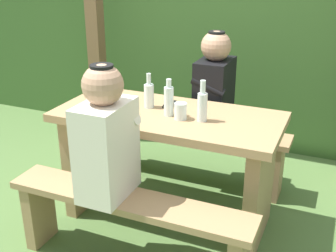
% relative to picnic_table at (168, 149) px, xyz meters
% --- Properties ---
extents(ground_plane, '(12.00, 12.00, 0.00)m').
position_rel_picnic_table_xyz_m(ground_plane, '(0.00, 0.00, -0.51)').
color(ground_plane, '#4D6C36').
extents(hedge_backdrop, '(6.40, 0.60, 1.73)m').
position_rel_picnic_table_xyz_m(hedge_backdrop, '(0.00, 1.64, 0.35)').
color(hedge_backdrop, '#355825').
rests_on(hedge_backdrop, ground_plane).
extents(pergola_post_left, '(0.12, 0.12, 2.06)m').
position_rel_picnic_table_xyz_m(pergola_post_left, '(-1.13, 0.99, 0.52)').
color(pergola_post_left, brown).
rests_on(pergola_post_left, ground_plane).
extents(picnic_table, '(1.40, 0.64, 0.75)m').
position_rel_picnic_table_xyz_m(picnic_table, '(0.00, 0.00, 0.00)').
color(picnic_table, '#9E7A51').
rests_on(picnic_table, ground_plane).
extents(bench_near, '(1.40, 0.24, 0.46)m').
position_rel_picnic_table_xyz_m(bench_near, '(0.00, -0.55, -0.18)').
color(bench_near, '#9E7A51').
rests_on(bench_near, ground_plane).
extents(bench_far, '(1.40, 0.24, 0.46)m').
position_rel_picnic_table_xyz_m(bench_far, '(0.00, 0.55, -0.18)').
color(bench_far, '#9E7A51').
rests_on(bench_far, ground_plane).
extents(person_white_shirt, '(0.25, 0.35, 0.72)m').
position_rel_picnic_table_xyz_m(person_white_shirt, '(-0.11, -0.55, 0.28)').
color(person_white_shirt, silver).
rests_on(person_white_shirt, bench_near).
extents(person_black_coat, '(0.25, 0.35, 0.72)m').
position_rel_picnic_table_xyz_m(person_black_coat, '(0.13, 0.55, 0.28)').
color(person_black_coat, black).
rests_on(person_black_coat, bench_far).
extents(drinking_glass, '(0.08, 0.08, 0.10)m').
position_rel_picnic_table_xyz_m(drinking_glass, '(0.11, -0.06, 0.29)').
color(drinking_glass, silver).
rests_on(drinking_glass, picnic_table).
extents(bottle_left, '(0.06, 0.06, 0.23)m').
position_rel_picnic_table_xyz_m(bottle_left, '(0.02, -0.03, 0.34)').
color(bottle_left, silver).
rests_on(bottle_left, picnic_table).
extents(bottle_right, '(0.06, 0.06, 0.22)m').
position_rel_picnic_table_xyz_m(bottle_right, '(-0.15, 0.05, 0.33)').
color(bottle_right, silver).
rests_on(bottle_right, picnic_table).
extents(bottle_center, '(0.06, 0.06, 0.25)m').
position_rel_picnic_table_xyz_m(bottle_center, '(0.23, -0.04, 0.34)').
color(bottle_center, silver).
rests_on(bottle_center, picnic_table).
extents(cell_phone, '(0.10, 0.15, 0.01)m').
position_rel_picnic_table_xyz_m(cell_phone, '(-0.05, 0.14, 0.25)').
color(cell_phone, black).
rests_on(cell_phone, picnic_table).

